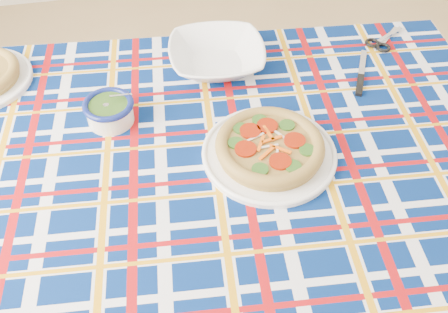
{
  "coord_description": "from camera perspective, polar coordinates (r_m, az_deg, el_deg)",
  "views": [
    {
      "loc": [
        -0.62,
        -0.71,
        1.46
      ],
      "look_at": [
        -0.49,
        -0.02,
        0.7
      ],
      "focal_mm": 40.0,
      "sensor_mm": 36.0,
      "label": 1
    }
  ],
  "objects": [
    {
      "name": "floor",
      "position": [
        1.74,
        16.2,
        -13.21
      ],
      "size": [
        4.0,
        4.0,
        0.0
      ],
      "primitive_type": "plane",
      "color": "tan",
      "rests_on": "ground"
    },
    {
      "name": "dining_table",
      "position": [
        1.12,
        -4.01,
        -2.4
      ],
      "size": [
        1.51,
        1.02,
        0.68
      ],
      "rotation": [
        0.0,
        0.0,
        -0.08
      ],
      "color": "brown",
      "rests_on": "floor"
    },
    {
      "name": "tablecloth",
      "position": [
        1.11,
        -4.07,
        -1.65
      ],
      "size": [
        1.55,
        1.05,
        0.1
      ],
      "primitive_type": null,
      "rotation": [
        0.0,
        0.0,
        -0.08
      ],
      "color": "#051E58",
      "rests_on": "dining_table"
    },
    {
      "name": "main_focaccia_plate",
      "position": [
        1.05,
        5.25,
        1.14
      ],
      "size": [
        0.33,
        0.33,
        0.06
      ],
      "primitive_type": null,
      "rotation": [
        0.0,
        0.0,
        -0.14
      ],
      "color": "olive",
      "rests_on": "tablecloth"
    },
    {
      "name": "pesto_bowl",
      "position": [
        1.15,
        -12.99,
        5.26
      ],
      "size": [
        0.14,
        0.14,
        0.07
      ],
      "primitive_type": null,
      "rotation": [
        0.0,
        0.0,
        -0.22
      ],
      "color": "#1F3D10",
      "rests_on": "tablecloth"
    },
    {
      "name": "serving_bowl",
      "position": [
        1.29,
        -0.84,
        11.35
      ],
      "size": [
        0.26,
        0.26,
        0.06
      ],
      "primitive_type": "imported",
      "rotation": [
        0.0,
        0.0,
        -0.07
      ],
      "color": "white",
      "rests_on": "tablecloth"
    },
    {
      "name": "table_knife",
      "position": [
        1.36,
        15.55,
        10.16
      ],
      "size": [
        0.11,
        0.19,
        0.01
      ],
      "primitive_type": null,
      "rotation": [
        0.0,
        0.0,
        1.11
      ],
      "color": "silver",
      "rests_on": "tablecloth"
    },
    {
      "name": "kitchen_scissors",
      "position": [
        1.48,
        18.38,
        13.03
      ],
      "size": [
        0.18,
        0.16,
        0.01
      ],
      "primitive_type": null,
      "rotation": [
        0.0,
        0.0,
        0.65
      ],
      "color": "silver",
      "rests_on": "tablecloth"
    }
  ]
}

